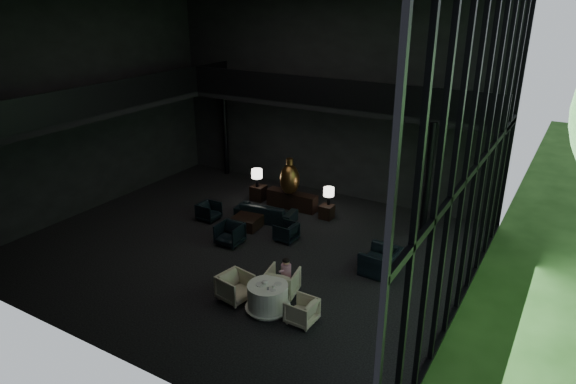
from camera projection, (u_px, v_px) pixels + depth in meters
The scene contains 34 objects.
floor at pixel (243, 247), 17.01m from camera, with size 14.00×12.00×0.02m, color black.
wall_back at pixel (328, 97), 20.35m from camera, with size 14.00×0.04×8.00m, color black.
wall_front at pixel (71, 192), 10.76m from camera, with size 14.00×0.04×8.00m, color black.
wall_left at pixel (85, 105), 18.89m from camera, with size 0.04×12.00×8.00m, color black.
curtain_wall at pixel (476, 167), 12.24m from camera, with size 0.20×12.00×8.00m, color black, non-canonical shape.
mezzanine_left at pixel (104, 108), 18.42m from camera, with size 2.00×12.00×0.25m, color black.
mezzanine_back at pixel (340, 104), 19.08m from camera, with size 12.00×2.00×0.25m, color black.
railing_left at pixel (121, 94), 17.72m from camera, with size 0.06×12.00×1.00m, color black.
railing_back at pixel (328, 92), 18.06m from camera, with size 12.00×0.06×1.00m, color black.
column_nw at pixel (225, 131), 23.23m from camera, with size 0.24×0.24×4.00m, color black.
column_ne at pixel (428, 181), 17.19m from camera, with size 0.24×0.24×4.00m, color black.
console at pixel (292, 200), 19.97m from camera, with size 2.07×0.47×0.66m, color black.
bronze_urn at pixel (290, 179), 19.48m from camera, with size 0.76×0.76×1.42m.
side_table_left at pixel (259, 193), 20.79m from camera, with size 0.54×0.54×0.60m, color black.
table_lamp_left at pixel (257, 174), 20.41m from camera, with size 0.44×0.44×0.73m.
side_table_right at pixel (327, 212), 19.10m from camera, with size 0.47×0.47×0.51m, color black.
table_lamp_right at pixel (329, 192), 18.93m from camera, with size 0.40×0.40×0.67m.
sofa at pixel (266, 208), 18.89m from camera, with size 2.41×0.70×0.94m, color black.
lounge_armchair_west at pixel (209, 211), 18.94m from camera, with size 0.69×0.65×0.71m, color black.
lounge_armchair_east at pixel (286, 232), 17.37m from camera, with size 0.62×0.58×0.64m, color black.
lounge_armchair_south at pixel (230, 232), 17.08m from camera, with size 0.84×0.79×0.87m, color black.
window_armchair at pixel (381, 256), 15.31m from camera, with size 1.23×0.80×1.08m, color black.
coffee_table at pixel (247, 222), 18.40m from camera, with size 0.94×0.94×0.42m, color black.
dining_table at pixel (268, 299), 13.57m from camera, with size 1.23×1.23×0.75m.
dining_chair_north at pixel (282, 279), 14.22m from camera, with size 0.91×0.85×0.94m, color beige.
dining_chair_east at pixel (302, 311), 13.05m from camera, with size 0.66×0.62×0.68m, color beige.
dining_chair_west at pixel (235, 285), 13.99m from camera, with size 0.87×0.81×0.89m, color beige.
child at pixel (286, 268), 14.24m from camera, with size 0.29×0.29×0.61m.
plate_a at pixel (261, 284), 13.43m from camera, with size 0.26×0.26×0.02m, color white.
plate_b at pixel (278, 284), 13.47m from camera, with size 0.20×0.20×0.01m, color white.
saucer at pixel (273, 290), 13.19m from camera, with size 0.15×0.15×0.01m, color white.
coffee_cup at pixel (273, 286), 13.29m from camera, with size 0.08×0.08×0.06m, color white.
cereal_bowl at pixel (265, 282), 13.47m from camera, with size 0.16×0.16×0.08m, color white.
cream_pot at pixel (268, 289), 13.20m from camera, with size 0.06×0.06×0.07m, color #99999E.
Camera 1 is at (9.04, -12.27, 7.92)m, focal length 32.00 mm.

